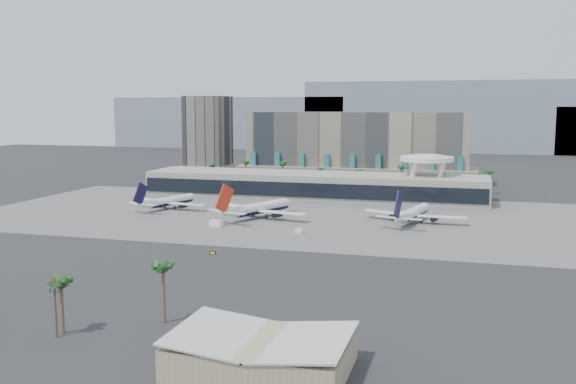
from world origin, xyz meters
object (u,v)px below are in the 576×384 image
(airliner_centre, at_px, (258,208))
(airliner_right, at_px, (413,213))
(utility_pole, at_px, (55,302))
(service_vehicle_a, at_px, (216,223))
(airliner_left, at_px, (168,201))
(service_vehicle_b, at_px, (299,231))
(taxiway_sign, at_px, (213,253))

(airliner_centre, height_order, airliner_right, airliner_centre)
(utility_pole, bearing_deg, service_vehicle_a, 96.98)
(utility_pole, height_order, airliner_centre, airliner_centre)
(airliner_right, bearing_deg, airliner_left, -170.41)
(service_vehicle_b, bearing_deg, airliner_left, 151.30)
(service_vehicle_a, distance_m, taxiway_sign, 46.07)
(service_vehicle_a, bearing_deg, airliner_centre, 79.05)
(utility_pole, xyz_separation_m, airliner_centre, (-5.15, 140.60, -3.10))
(utility_pole, xyz_separation_m, service_vehicle_a, (-14.45, 118.09, -5.92))
(airliner_left, relative_size, airliner_right, 0.89)
(airliner_left, relative_size, service_vehicle_b, 12.48)
(airliner_left, distance_m, service_vehicle_a, 50.08)
(airliner_left, bearing_deg, service_vehicle_a, -24.68)
(airliner_centre, bearing_deg, airliner_right, 29.29)
(taxiway_sign, bearing_deg, airliner_left, 114.12)
(airliner_left, xyz_separation_m, service_vehicle_b, (70.16, -37.58, -2.64))
(service_vehicle_a, height_order, service_vehicle_b, service_vehicle_a)
(airliner_left, xyz_separation_m, airliner_centre, (46.07, -11.42, 0.61))
(service_vehicle_a, bearing_deg, airliner_left, 148.79)
(utility_pole, bearing_deg, airliner_left, 108.62)
(utility_pole, height_order, service_vehicle_a, utility_pole)
(airliner_centre, distance_m, service_vehicle_b, 35.71)
(airliner_centre, bearing_deg, utility_pole, -64.50)
(service_vehicle_b, bearing_deg, utility_pole, -99.92)
(airliner_left, xyz_separation_m, airliner_right, (107.65, -5.07, 0.33))
(airliner_right, height_order, taxiway_sign, airliner_right)
(airliner_right, xyz_separation_m, service_vehicle_b, (-37.49, -32.51, -2.97))
(airliner_right, relative_size, service_vehicle_b, 13.97)
(service_vehicle_a, xyz_separation_m, taxiway_sign, (16.43, -43.03, -0.77))
(service_vehicle_b, bearing_deg, taxiway_sign, -113.83)
(airliner_centre, bearing_deg, service_vehicle_b, -23.95)
(airliner_right, bearing_deg, service_vehicle_a, -145.56)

